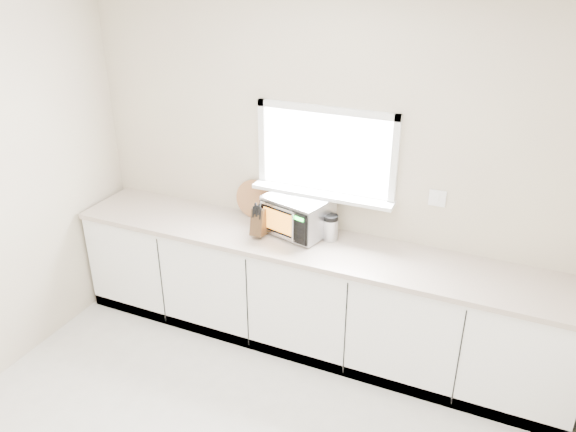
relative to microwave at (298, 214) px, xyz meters
The scene contains 7 objects.
back_wall 0.38m from the microwave, 51.17° to the left, with size 4.00×0.17×2.70m.
cabinets 0.67m from the microwave, 34.76° to the right, with size 3.92×0.60×0.88m, color white.
countertop 0.26m from the microwave, 37.22° to the right, with size 3.92×0.64×0.04m, color #B8AC98.
microwave is the anchor object (origin of this frame).
knife_block 0.30m from the microwave, 146.89° to the right, with size 0.11×0.21×0.29m.
cutting_board 0.47m from the microwave, 163.31° to the left, with size 0.31×0.31×0.02m, color #AF6743.
coffee_grinder 0.27m from the microwave, ahead, with size 0.14×0.14×0.21m.
Camera 1 is at (1.35, -1.78, 2.94)m, focal length 35.00 mm.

